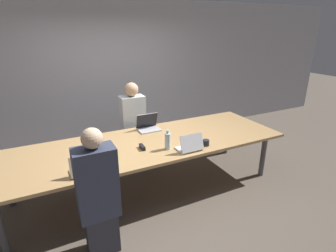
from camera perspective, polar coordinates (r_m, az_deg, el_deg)
name	(u,v)px	position (r m, az deg, el deg)	size (l,w,h in m)	color
ground_plane	(148,189)	(4.04, -4.38, -13.42)	(24.00, 24.00, 0.00)	brown
curtain_wall	(107,75)	(5.32, -13.11, 10.78)	(12.00, 0.06, 2.80)	#9999A3
conference_table	(147,146)	(3.70, -4.67, -4.35)	(3.96, 1.28, 0.75)	tan
laptop_far_center	(148,125)	(4.12, -4.38, 0.20)	(0.34, 0.25, 0.25)	#B7B7BC
person_far_center	(133,125)	(4.52, -7.59, 0.22)	(0.40, 0.24, 1.43)	#2D2D38
laptop_near_midright	(190,146)	(3.43, 4.87, -4.28)	(0.32, 0.23, 0.23)	silver
cup_near_midright	(206,143)	(3.60, 8.26, -3.61)	(0.09, 0.09, 0.08)	#232328
bottle_near_midright	(168,141)	(3.43, -0.10, -3.28)	(0.07, 0.07, 0.27)	#ADD1E0
laptop_near_left	(86,168)	(3.03, -17.38, -8.72)	(0.34, 0.23, 0.23)	gray
person_near_left	(98,196)	(2.80, -14.96, -14.42)	(0.40, 0.24, 1.41)	#2D2D38
cup_near_left	(109,164)	(3.10, -12.79, -8.12)	(0.09, 0.09, 0.09)	#232328
bottle_near_left	(108,155)	(3.15, -12.94, -6.21)	(0.07, 0.07, 0.25)	green
stapler	(142,147)	(3.49, -5.64, -4.60)	(0.05, 0.15, 0.05)	black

